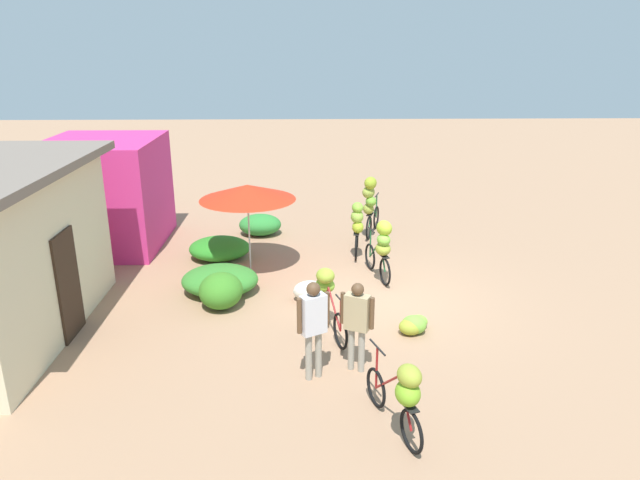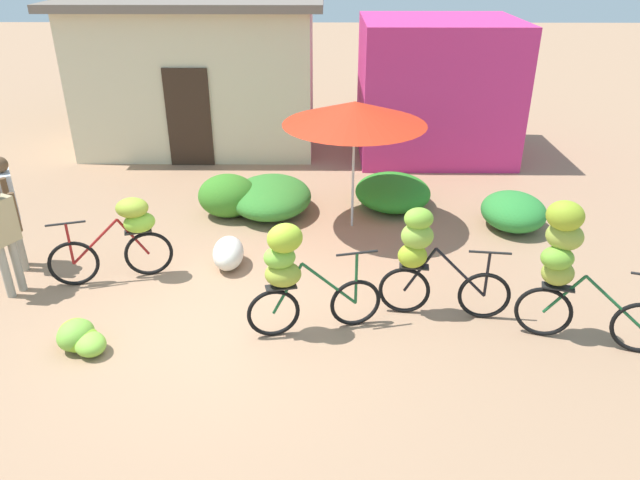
# 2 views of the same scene
# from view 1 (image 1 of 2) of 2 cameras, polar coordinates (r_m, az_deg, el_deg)

# --- Properties ---
(ground_plane) EXTENTS (60.00, 60.00, 0.00)m
(ground_plane) POSITION_cam_1_polar(r_m,az_deg,el_deg) (12.54, 5.81, -5.64)
(ground_plane) COLOR #A1795B
(shop_pink) EXTENTS (3.20, 2.80, 2.82)m
(shop_pink) POSITION_cam_1_polar(r_m,az_deg,el_deg) (16.30, -20.22, 4.33)
(shop_pink) COLOR #D02F7B
(shop_pink) RESTS_ON ground
(hedge_bush_front_left) EXTENTS (1.00, 0.89, 0.72)m
(hedge_bush_front_left) POSITION_cam_1_polar(r_m,az_deg,el_deg) (12.09, -9.68, -4.92)
(hedge_bush_front_left) COLOR #3A7F24
(hedge_bush_front_left) RESTS_ON ground
(hedge_bush_front_right) EXTENTS (1.39, 1.65, 0.59)m
(hedge_bush_front_right) POSITION_cam_1_polar(r_m,az_deg,el_deg) (12.79, -9.77, -3.89)
(hedge_bush_front_right) COLOR #357F2D
(hedge_bush_front_right) RESTS_ON ground
(hedge_bush_mid) EXTENTS (1.32, 1.52, 0.53)m
(hedge_bush_mid) POSITION_cam_1_polar(r_m,az_deg,el_deg) (14.81, -9.81, -0.80)
(hedge_bush_mid) COLOR #2B8826
(hedge_bush_mid) RESTS_ON ground
(hedge_bush_by_door) EXTENTS (1.04, 1.18, 0.57)m
(hedge_bush_by_door) POSITION_cam_1_polar(r_m,az_deg,el_deg) (16.48, -5.88, 1.50)
(hedge_bush_by_door) COLOR #2E8636
(hedge_bush_by_door) RESTS_ON ground
(market_umbrella) EXTENTS (2.23, 2.23, 2.07)m
(market_umbrella) POSITION_cam_1_polar(r_m,az_deg,el_deg) (13.52, -7.12, 4.67)
(market_umbrella) COLOR beige
(market_umbrella) RESTS_ON ground
(bicycle_leftmost) EXTENTS (1.62, 0.64, 1.20)m
(bicycle_leftmost) POSITION_cam_1_polar(r_m,az_deg,el_deg) (8.14, 8.13, -14.57)
(bicycle_leftmost) COLOR black
(bicycle_leftmost) RESTS_ON ground
(bicycle_near_pile) EXTENTS (1.59, 0.62, 1.19)m
(bicycle_near_pile) POSITION_cam_1_polar(r_m,az_deg,el_deg) (10.87, 0.73, -5.34)
(bicycle_near_pile) COLOR black
(bicycle_near_pile) RESTS_ON ground
(bicycle_center_loaded) EXTENTS (1.61, 0.52, 1.46)m
(bicycle_center_loaded) POSITION_cam_1_polar(r_m,az_deg,el_deg) (13.07, 6.07, -0.53)
(bicycle_center_loaded) COLOR black
(bicycle_center_loaded) RESTS_ON ground
(bicycle_by_shop) EXTENTS (1.62, 0.33, 1.46)m
(bicycle_by_shop) POSITION_cam_1_polar(r_m,az_deg,el_deg) (14.54, 3.67, 1.47)
(bicycle_by_shop) COLOR black
(bicycle_by_shop) RESTS_ON ground
(bicycle_rightmost) EXTENTS (1.65, 0.70, 1.75)m
(bicycle_rightmost) POSITION_cam_1_polar(r_m,az_deg,el_deg) (15.99, 4.95, 3.77)
(bicycle_rightmost) COLOR black
(bicycle_rightmost) RESTS_ON ground
(banana_pile_on_ground) EXTENTS (0.73, 0.70, 0.34)m
(banana_pile_on_ground) POSITION_cam_1_polar(r_m,az_deg,el_deg) (11.16, 9.20, -8.20)
(banana_pile_on_ground) COLOR #7FB82A
(banana_pile_on_ground) RESTS_ON ground
(produce_sack) EXTENTS (0.46, 0.71, 0.44)m
(produce_sack) POSITION_cam_1_polar(r_m,az_deg,el_deg) (12.26, -1.01, -5.01)
(produce_sack) COLOR silver
(produce_sack) RESTS_ON ground
(person_vendor) EXTENTS (0.37, 0.52, 1.68)m
(person_vendor) POSITION_cam_1_polar(r_m,az_deg,el_deg) (9.23, -0.65, -7.88)
(person_vendor) COLOR gray
(person_vendor) RESTS_ON ground
(person_bystander) EXTENTS (0.35, 0.53, 1.56)m
(person_bystander) POSITION_cam_1_polar(r_m,az_deg,el_deg) (9.50, 3.65, -7.65)
(person_bystander) COLOR gray
(person_bystander) RESTS_ON ground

